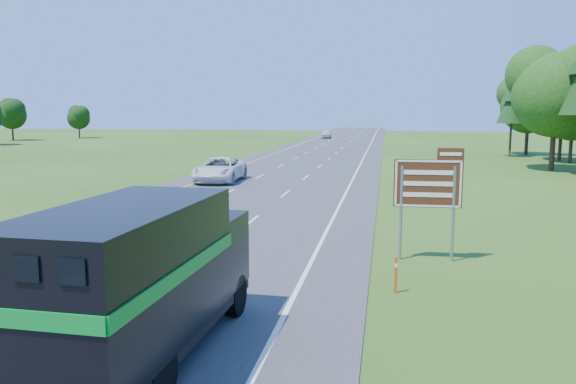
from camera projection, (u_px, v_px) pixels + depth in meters
name	position (u px, v px, depth m)	size (l,w,h in m)	color
road	(305.00, 163.00, 55.48)	(15.00, 260.00, 0.04)	#38383A
lane_markings	(305.00, 163.00, 55.48)	(11.15, 260.00, 0.01)	yellow
horse_truck	(141.00, 278.00, 11.03)	(2.59, 7.57, 3.32)	black
white_suv	(220.00, 169.00, 40.85)	(2.90, 6.28, 1.75)	silver
far_car	(326.00, 134.00, 107.90)	(1.74, 4.32, 1.47)	silver
exit_sign	(429.00, 188.00, 18.97)	(2.28, 0.15, 3.87)	gray
delineator	(396.00, 274.00, 15.75)	(0.09, 0.05, 1.04)	#E3430B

